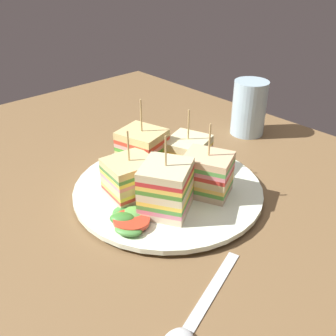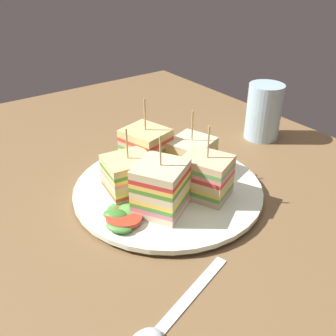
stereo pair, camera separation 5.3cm
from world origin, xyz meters
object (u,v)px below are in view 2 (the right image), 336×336
object	(u,v)px
drinking_glass	(263,115)
spoon	(158,330)
sandwich_wedge_2	(206,176)
plate	(168,189)
sandwich_wedge_4	(146,151)
sandwich_wedge_1	(161,188)
sandwich_wedge_3	(191,156)
sandwich_wedge_0	(129,176)
chip_pile	(165,184)

from	to	relation	value
drinking_glass	spoon	bearing A→B (deg)	-59.54
sandwich_wedge_2	plate	bearing A→B (deg)	7.57
sandwich_wedge_4	plate	bearing A→B (deg)	-15.35
sandwich_wedge_1	drinking_glass	distance (cm)	30.24
sandwich_wedge_2	sandwich_wedge_3	world-z (taller)	sandwich_wedge_2
plate	sandwich_wedge_1	world-z (taller)	sandwich_wedge_1
plate	sandwich_wedge_3	world-z (taller)	sandwich_wedge_3
sandwich_wedge_0	sandwich_wedge_3	size ratio (longest dim) A/B	1.00
sandwich_wedge_0	sandwich_wedge_4	world-z (taller)	sandwich_wedge_4
sandwich_wedge_1	spoon	size ratio (longest dim) A/B	0.67
sandwich_wedge_0	sandwich_wedge_2	bearing A→B (deg)	-30.86
spoon	sandwich_wedge_0	bearing A→B (deg)	-131.96
sandwich_wedge_4	drinking_glass	bearing A→B (deg)	73.81
spoon	plate	bearing A→B (deg)	-145.78
plate	sandwich_wedge_2	size ratio (longest dim) A/B	2.60
chip_pile	sandwich_wedge_3	bearing A→B (deg)	107.28
sandwich_wedge_0	sandwich_wedge_4	xyz separation A→B (cm)	(-3.71, 5.20, 0.64)
sandwich_wedge_4	drinking_glass	world-z (taller)	sandwich_wedge_4
sandwich_wedge_0	sandwich_wedge_1	xyz separation A→B (cm)	(5.64, 1.28, 0.56)
plate	sandwich_wedge_1	bearing A→B (deg)	-45.36
sandwich_wedge_0	chip_pile	world-z (taller)	sandwich_wedge_0
sandwich_wedge_2	sandwich_wedge_4	xyz separation A→B (cm)	(-10.15, -2.91, 0.47)
sandwich_wedge_3	chip_pile	size ratio (longest dim) A/B	1.28
sandwich_wedge_1	drinking_glass	size ratio (longest dim) A/B	1.05
sandwich_wedge_3	sandwich_wedge_4	xyz separation A→B (cm)	(-4.05, -5.28, 0.78)
sandwich_wedge_1	plate	bearing A→B (deg)	13.91
sandwich_wedge_2	drinking_glass	xyz separation A→B (cm)	(-9.74, 22.07, 0.17)
sandwich_wedge_1	sandwich_wedge_2	size ratio (longest dim) A/B	1.03
sandwich_wedge_1	sandwich_wedge_2	bearing A→B (deg)	-37.36
plate	sandwich_wedge_0	distance (cm)	6.36
chip_pile	sandwich_wedge_1	bearing A→B (deg)	-41.90
sandwich_wedge_3	sandwich_wedge_4	bearing A→B (deg)	-56.44
sandwich_wedge_2	sandwich_wedge_3	distance (cm)	6.55
sandwich_wedge_0	drinking_glass	size ratio (longest dim) A/B	0.96
sandwich_wedge_4	sandwich_wedge_1	bearing A→B (deg)	-37.99
sandwich_wedge_0	sandwich_wedge_4	bearing A→B (deg)	43.12
sandwich_wedge_3	sandwich_wedge_4	distance (cm)	6.70
sandwich_wedge_2	sandwich_wedge_4	size ratio (longest dim) A/B	0.89
sandwich_wedge_0	sandwich_wedge_2	size ratio (longest dim) A/B	0.94
sandwich_wedge_4	spoon	bearing A→B (deg)	-46.45
plate	drinking_glass	world-z (taller)	drinking_glass
sandwich_wedge_1	sandwich_wedge_3	size ratio (longest dim) A/B	1.09
sandwich_wedge_0	chip_pile	xyz separation A→B (cm)	(2.25, 4.33, -1.84)
sandwich_wedge_1	chip_pile	bearing A→B (deg)	17.38
sandwich_wedge_0	sandwich_wedge_4	size ratio (longest dim) A/B	0.84
plate	sandwich_wedge_1	xyz separation A→B (cm)	(3.86, -3.91, 3.78)
sandwich_wedge_4	sandwich_wedge_2	bearing A→B (deg)	0.72
plate	spoon	distance (cm)	22.86
plate	sandwich_wedge_2	bearing A→B (deg)	32.05
sandwich_wedge_4	chip_pile	distance (cm)	6.52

